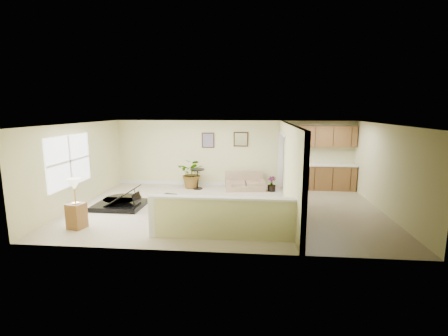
# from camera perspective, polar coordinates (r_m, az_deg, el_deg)

# --- Properties ---
(floor) EXTENTS (9.00, 9.00, 0.00)m
(floor) POSITION_cam_1_polar(r_m,az_deg,el_deg) (9.70, 0.37, -7.15)
(floor) COLOR #C5B299
(floor) RESTS_ON ground
(back_wall) EXTENTS (9.00, 0.04, 2.50)m
(back_wall) POSITION_cam_1_polar(r_m,az_deg,el_deg) (12.36, 1.58, 2.56)
(back_wall) COLOR beige
(back_wall) RESTS_ON floor
(front_wall) EXTENTS (9.00, 0.04, 2.50)m
(front_wall) POSITION_cam_1_polar(r_m,az_deg,el_deg) (6.49, -1.91, -4.50)
(front_wall) COLOR beige
(front_wall) RESTS_ON floor
(left_wall) EXTENTS (0.04, 6.00, 2.50)m
(left_wall) POSITION_cam_1_polar(r_m,az_deg,el_deg) (10.77, -24.23, 0.51)
(left_wall) COLOR beige
(left_wall) RESTS_ON floor
(right_wall) EXTENTS (0.04, 6.00, 2.50)m
(right_wall) POSITION_cam_1_polar(r_m,az_deg,el_deg) (10.08, 26.80, -0.30)
(right_wall) COLOR beige
(right_wall) RESTS_ON floor
(ceiling) EXTENTS (9.00, 6.00, 0.04)m
(ceiling) POSITION_cam_1_polar(r_m,az_deg,el_deg) (9.27, 0.39, 7.76)
(ceiling) COLOR white
(ceiling) RESTS_ON back_wall
(kitchen_vinyl) EXTENTS (2.70, 6.00, 0.01)m
(kitchen_vinyl) POSITION_cam_1_polar(r_m,az_deg,el_deg) (9.95, 18.91, -7.25)
(kitchen_vinyl) COLOR gray
(kitchen_vinyl) RESTS_ON floor
(interior_partition) EXTENTS (0.18, 5.99, 2.50)m
(interior_partition) POSITION_cam_1_polar(r_m,az_deg,el_deg) (9.68, 11.19, 0.04)
(interior_partition) COLOR beige
(interior_partition) RESTS_ON floor
(pony_half_wall) EXTENTS (3.42, 0.22, 1.00)m
(pony_half_wall) POSITION_cam_1_polar(r_m,az_deg,el_deg) (7.36, -0.60, -8.65)
(pony_half_wall) COLOR beige
(pony_half_wall) RESTS_ON floor
(left_window) EXTENTS (0.05, 2.15, 1.45)m
(left_window) POSITION_cam_1_polar(r_m,az_deg,el_deg) (10.30, -25.59, 1.13)
(left_window) COLOR white
(left_window) RESTS_ON left_wall
(wall_art_left) EXTENTS (0.48, 0.04, 0.58)m
(wall_art_left) POSITION_cam_1_polar(r_m,az_deg,el_deg) (12.38, -2.82, 4.89)
(wall_art_left) COLOR #311E11
(wall_art_left) RESTS_ON back_wall
(wall_mirror) EXTENTS (0.55, 0.04, 0.55)m
(wall_mirror) POSITION_cam_1_polar(r_m,az_deg,el_deg) (12.26, 2.99, 5.07)
(wall_mirror) COLOR #311E11
(wall_mirror) RESTS_ON back_wall
(kitchen_cabinets) EXTENTS (2.36, 0.65, 2.33)m
(kitchen_cabinets) POSITION_cam_1_polar(r_m,az_deg,el_deg) (12.36, 16.41, 0.36)
(kitchen_cabinets) COLOR brown
(kitchen_cabinets) RESTS_ON floor
(piano) EXTENTS (1.67, 1.73, 1.32)m
(piano) POSITION_cam_1_polar(r_m,az_deg,el_deg) (10.29, -17.86, -3.46)
(piano) COLOR black
(piano) RESTS_ON floor
(piano_bench) EXTENTS (0.55, 0.79, 0.48)m
(piano_bench) POSITION_cam_1_polar(r_m,az_deg,el_deg) (9.43, -10.26, -6.31)
(piano_bench) COLOR black
(piano_bench) RESTS_ON floor
(loveseat) EXTENTS (1.53, 0.99, 0.82)m
(loveseat) POSITION_cam_1_polar(r_m,az_deg,el_deg) (11.94, 3.75, -2.31)
(loveseat) COLOR #9F8665
(loveseat) RESTS_ON floor
(accent_table) EXTENTS (0.52, 0.52, 0.75)m
(accent_table) POSITION_cam_1_polar(r_m,az_deg,el_deg) (12.00, -4.69, -1.44)
(accent_table) COLOR black
(accent_table) RESTS_ON floor
(palm_plant) EXTENTS (1.22, 1.14, 1.12)m
(palm_plant) POSITION_cam_1_polar(r_m,az_deg,el_deg) (12.14, -5.55, -0.99)
(palm_plant) COLOR black
(palm_plant) RESTS_ON floor
(small_plant) EXTENTS (0.39, 0.39, 0.54)m
(small_plant) POSITION_cam_1_polar(r_m,az_deg,el_deg) (11.79, 8.37, -2.96)
(small_plant) COLOR black
(small_plant) RESTS_ON floor
(lamp_stand) EXTENTS (0.45, 0.45, 1.25)m
(lamp_stand) POSITION_cam_1_polar(r_m,az_deg,el_deg) (8.81, -24.59, -6.33)
(lamp_stand) COLOR brown
(lamp_stand) RESTS_ON floor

